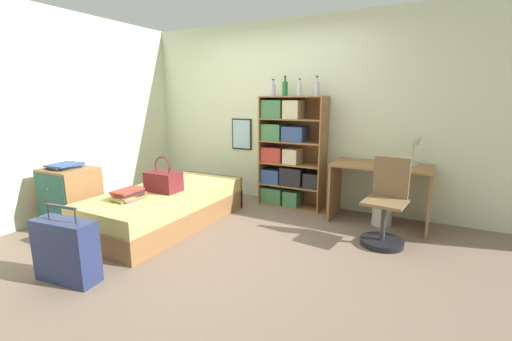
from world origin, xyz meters
The scene contains 18 objects.
ground_plane centered at (0.00, 0.00, 0.00)m, with size 14.00×14.00×0.00m, color #756051.
wall_back centered at (0.00, 1.63, 1.30)m, with size 10.00×0.09×2.60m.
wall_left centered at (-2.20, 0.00, 1.30)m, with size 0.06×10.00×2.60m.
bed centered at (-0.79, 0.02, 0.21)m, with size 1.00×2.01×0.43m.
handbag centered at (-0.76, -0.04, 0.56)m, with size 0.40×0.26×0.42m.
book_stack_on_bed centered at (-0.87, -0.47, 0.49)m, with size 0.30×0.38×0.11m.
suitcase centered at (-0.60, -1.40, 0.27)m, with size 0.58×0.27×0.66m.
dresser centered at (-1.72, -0.59, 0.36)m, with size 0.57×0.50×0.72m.
magazine_pile_on_dresser centered at (-1.76, -0.59, 0.75)m, with size 0.34×0.38×0.05m.
bookcase centered at (0.22, 1.39, 0.74)m, with size 0.90×0.36×1.55m.
bottle_green centered at (0.00, 1.37, 1.63)m, with size 0.08×0.08×0.23m.
bottle_brown centered at (0.18, 1.38, 1.65)m, with size 0.08×0.08×0.27m.
bottle_clear centered at (0.39, 1.36, 1.63)m, with size 0.06×0.06×0.23m.
bottle_blue centered at (0.60, 1.45, 1.64)m, with size 0.07×0.07×0.26m.
desk centered at (1.50, 1.27, 0.51)m, with size 1.15×0.61×0.74m.
desk_lamp centered at (1.86, 1.39, 0.99)m, with size 0.20×0.15×0.40m.
desk_chair centered at (1.66, 0.65, 0.30)m, with size 0.45×0.45×0.92m.
waste_bin centered at (1.56, 1.21, 0.11)m, with size 0.24×0.24×0.23m.
Camera 1 is at (2.06, -3.00, 1.52)m, focal length 24.00 mm.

